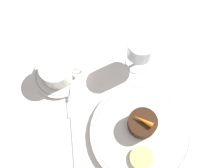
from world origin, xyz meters
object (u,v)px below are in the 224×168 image
Objects in this scene: coffee_cup at (57,71)px; wine_glass at (140,50)px; dessert_cake at (142,123)px; dinner_plate at (141,132)px; fork at (73,127)px.

wine_glass reaches higher than coffee_cup.
wine_glass is 1.56× the size of dessert_cake.
dinner_plate is 0.22m from wine_glass.
wine_glass is at bearing 47.42° from fork.
dessert_cake is (0.23, -0.14, -0.00)m from coffee_cup.
fork is (-0.18, 0.01, -0.01)m from dinner_plate.
coffee_cup is 0.24m from wine_glass.
dessert_cake is (0.18, 0.01, 0.03)m from fork.
coffee_cup is 0.28m from dessert_cake.
dinner_plate is 3.58× the size of dessert_cake.
wine_glass reaches higher than dinner_plate.
wine_glass is at bearing 11.04° from coffee_cup.
fork is at bearing -132.58° from wine_glass.
dinner_plate is 0.03m from dessert_cake.
coffee_cup reaches higher than fork.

